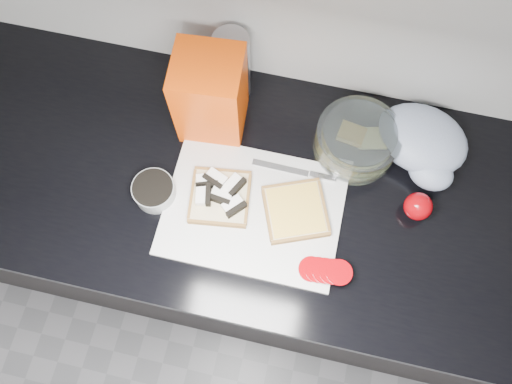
{
  "coord_description": "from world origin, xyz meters",
  "views": [
    {
      "loc": [
        -0.04,
        0.79,
        1.99
      ],
      "look_at": [
        -0.12,
        1.16,
        0.95
      ],
      "focal_mm": 35.0,
      "sensor_mm": 36.0,
      "label": 1
    }
  ],
  "objects_px": {
    "cutting_board": "(253,211)",
    "steel_canister": "(232,67)",
    "bread_bag": "(211,95)",
    "glass_bowl": "(356,141)"
  },
  "relations": [
    {
      "from": "cutting_board",
      "to": "bread_bag",
      "type": "bearing_deg",
      "value": 124.75
    },
    {
      "from": "steel_canister",
      "to": "bread_bag",
      "type": "bearing_deg",
      "value": -105.42
    },
    {
      "from": "cutting_board",
      "to": "glass_bowl",
      "type": "xyz_separation_m",
      "value": [
        0.2,
        0.21,
        0.03
      ]
    },
    {
      "from": "glass_bowl",
      "to": "bread_bag",
      "type": "bearing_deg",
      "value": -179.8
    },
    {
      "from": "bread_bag",
      "to": "steel_canister",
      "type": "height_order",
      "value": "bread_bag"
    },
    {
      "from": "bread_bag",
      "to": "steel_canister",
      "type": "xyz_separation_m",
      "value": [
        0.03,
        0.09,
        -0.02
      ]
    },
    {
      "from": "cutting_board",
      "to": "steel_canister",
      "type": "xyz_separation_m",
      "value": [
        -0.12,
        0.3,
        0.09
      ]
    },
    {
      "from": "glass_bowl",
      "to": "bread_bag",
      "type": "xyz_separation_m",
      "value": [
        -0.34,
        -0.0,
        0.08
      ]
    },
    {
      "from": "steel_canister",
      "to": "glass_bowl",
      "type": "bearing_deg",
      "value": -16.38
    },
    {
      "from": "cutting_board",
      "to": "glass_bowl",
      "type": "distance_m",
      "value": 0.29
    }
  ]
}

